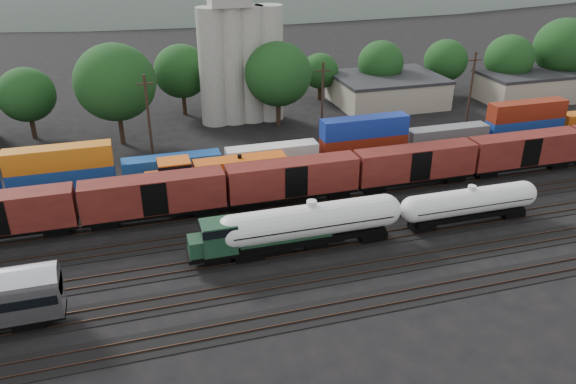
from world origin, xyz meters
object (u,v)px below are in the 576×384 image
object	(u,v)px
green_locomotive	(258,235)
tank_car_a	(311,222)
orange_locomotive	(214,174)
grain_silo	(240,51)

from	to	relation	value
green_locomotive	tank_car_a	world-z (taller)	tank_car_a
green_locomotive	orange_locomotive	world-z (taller)	orange_locomotive
tank_car_a	orange_locomotive	distance (m)	16.54
green_locomotive	orange_locomotive	xyz separation A→B (m)	(-1.56, 15.00, 0.28)
orange_locomotive	grain_silo	xyz separation A→B (m)	(8.95, 26.00, 8.66)
green_locomotive	tank_car_a	size ratio (longest dim) A/B	0.81
tank_car_a	orange_locomotive	world-z (taller)	tank_car_a
tank_car_a	grain_silo	bearing A→B (deg)	87.21
green_locomotive	grain_silo	world-z (taller)	grain_silo
green_locomotive	grain_silo	bearing A→B (deg)	79.79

